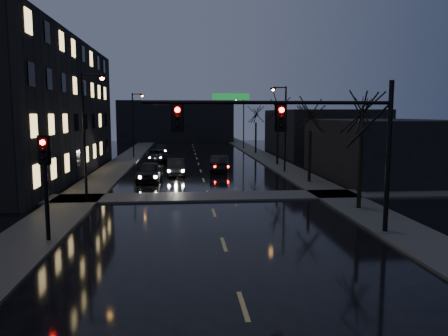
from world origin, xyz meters
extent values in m
cube|color=#2D2D2B|center=(-8.50, 35.00, 0.06)|extent=(3.00, 140.00, 0.12)
cube|color=#2D2D2B|center=(8.50, 35.00, 0.06)|extent=(3.00, 140.00, 0.12)
cube|color=#2D2D2B|center=(0.00, 18.50, 0.06)|extent=(40.00, 3.00, 0.12)
cube|color=black|center=(-16.50, 30.00, 6.00)|extent=(12.00, 30.00, 12.00)
cube|color=black|center=(15.50, 26.00, 2.50)|extent=(10.00, 14.00, 5.00)
cube|color=black|center=(17.00, 48.00, 3.00)|extent=(12.00, 18.00, 6.00)
cube|color=black|center=(-3.00, 78.00, 4.00)|extent=(22.00, 10.00, 8.00)
cylinder|color=black|center=(7.60, 9.00, 3.50)|extent=(0.22, 0.22, 7.00)
cylinder|color=black|center=(2.10, 9.00, 6.00)|extent=(11.00, 0.16, 0.16)
cylinder|color=black|center=(6.60, 9.00, 5.00)|extent=(2.05, 0.10, 2.05)
cube|color=#0C591E|center=(0.40, 9.00, 6.25)|extent=(1.60, 0.04, 0.28)
cube|color=black|center=(-1.90, 9.00, 5.35)|extent=(0.35, 0.28, 1.05)
sphere|color=#FF0705|center=(-1.90, 8.84, 5.68)|extent=(0.22, 0.22, 0.22)
cube|color=black|center=(2.60, 9.00, 5.35)|extent=(0.35, 0.28, 1.05)
sphere|color=#FF0705|center=(2.60, 8.84, 5.68)|extent=(0.22, 0.22, 0.22)
cylinder|color=black|center=(-7.50, 9.00, 2.20)|extent=(0.18, 0.18, 4.40)
cube|color=black|center=(-7.50, 9.00, 4.00)|extent=(0.35, 0.28, 1.05)
sphere|color=#FF0705|center=(-7.50, 8.84, 4.33)|extent=(0.22, 0.22, 0.22)
cylinder|color=black|center=(8.40, 14.00, 2.20)|extent=(0.24, 0.24, 4.40)
cylinder|color=black|center=(8.40, 24.00, 2.06)|extent=(0.24, 0.24, 4.12)
cylinder|color=black|center=(8.40, 36.00, 2.34)|extent=(0.24, 0.24, 4.68)
cylinder|color=black|center=(8.40, 50.00, 2.15)|extent=(0.24, 0.24, 4.29)
cylinder|color=black|center=(-7.80, 18.00, 4.00)|extent=(0.16, 0.16, 8.00)
cylinder|color=black|center=(-7.20, 18.00, 7.90)|extent=(1.20, 0.10, 0.10)
cube|color=black|center=(-6.60, 18.00, 7.80)|extent=(0.50, 0.25, 0.15)
sphere|color=orange|center=(-6.60, 18.00, 7.70)|extent=(0.28, 0.28, 0.28)
cylinder|color=black|center=(-7.80, 45.00, 4.00)|extent=(0.16, 0.16, 8.00)
cylinder|color=black|center=(-7.20, 45.00, 7.90)|extent=(1.20, 0.10, 0.10)
cube|color=black|center=(-6.60, 45.00, 7.80)|extent=(0.50, 0.25, 0.15)
sphere|color=orange|center=(-6.60, 45.00, 7.70)|extent=(0.28, 0.28, 0.28)
cylinder|color=black|center=(7.80, 30.00, 4.00)|extent=(0.16, 0.16, 8.00)
cylinder|color=black|center=(7.20, 30.00, 7.90)|extent=(1.20, 0.10, 0.10)
cube|color=black|center=(6.60, 30.00, 7.80)|extent=(0.50, 0.25, 0.15)
sphere|color=orange|center=(6.60, 30.00, 7.70)|extent=(0.28, 0.28, 0.28)
cylinder|color=black|center=(7.80, 58.00, 4.00)|extent=(0.16, 0.16, 8.00)
cylinder|color=black|center=(7.20, 58.00, 7.90)|extent=(1.20, 0.10, 0.10)
cube|color=black|center=(6.60, 58.00, 7.80)|extent=(0.50, 0.25, 0.15)
sphere|color=orange|center=(6.60, 58.00, 7.70)|extent=(0.28, 0.28, 0.28)
imported|color=black|center=(-4.43, 26.01, 0.80)|extent=(2.12, 4.81, 1.61)
imported|color=black|center=(-2.32, 29.44, 0.73)|extent=(1.62, 4.47, 1.46)
imported|color=black|center=(-4.75, 40.64, 0.71)|extent=(2.75, 5.27, 1.42)
imported|color=black|center=(-4.63, 49.96, 0.64)|extent=(2.38, 4.62, 1.28)
imported|color=black|center=(1.80, 31.63, 0.77)|extent=(2.17, 4.83, 1.54)
camera|label=1|loc=(-1.68, -9.90, 5.53)|focal=35.00mm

